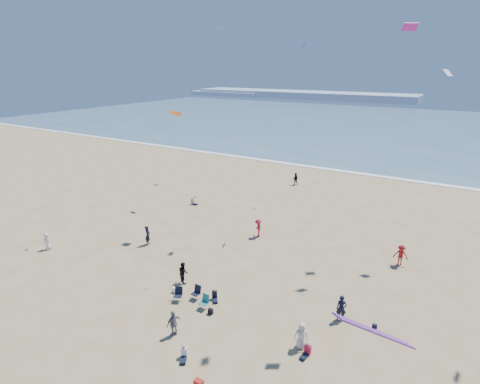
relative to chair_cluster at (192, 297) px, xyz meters
The scene contains 13 objects.
ground 6.71m from the chair_cluster, 81.90° to the right, with size 220.00×220.00×0.00m, color tan.
ocean 88.38m from the chair_cluster, 89.39° to the left, with size 220.00×100.00×0.06m, color #476B84.
surf_line 38.39m from the chair_cluster, 88.59° to the left, with size 220.00×1.20×0.08m, color white.
headland_far 173.73m from the chair_cluster, 109.87° to the left, with size 110.00×20.00×3.20m, color #7A8EA8.
headland_near 186.80m from the chair_cluster, 122.02° to the left, with size 40.00×14.00×2.00m, color #7A8EA8.
standing_flyers 5.75m from the chair_cluster, 35.61° to the left, with size 39.60×41.53×1.83m.
seated_group 1.08m from the chair_cluster, 36.58° to the right, with size 21.02×30.79×0.84m.
chair_cluster is the anchor object (origin of this frame).
white_tote 1.91m from the chair_cluster, 169.07° to the left, with size 0.35×0.20×0.40m, color white.
black_backpack 1.79m from the chair_cluster, 10.74° to the right, with size 0.30×0.22×0.38m, color black.
cooler 6.99m from the chair_cluster, 49.66° to the right, with size 0.45×0.30×0.30m, color #B32419.
navy_bag 11.78m from the chair_cluster, 17.93° to the left, with size 0.28×0.18×0.34m, color black.
kites_aloft 18.08m from the chair_cluster, 33.94° to the left, with size 37.63×43.14×26.24m.
Camera 1 is at (12.97, -10.30, 15.33)m, focal length 28.00 mm.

